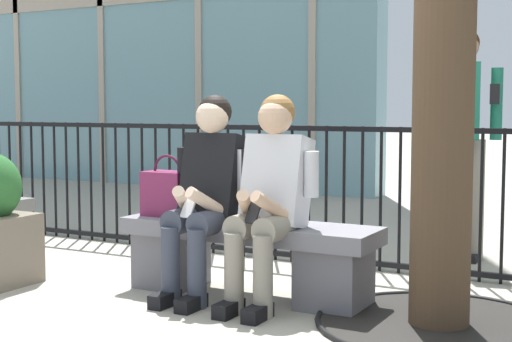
{
  "coord_description": "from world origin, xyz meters",
  "views": [
    {
      "loc": [
        2.16,
        -3.9,
        1.14
      ],
      "look_at": [
        0.0,
        0.1,
        0.75
      ],
      "focal_mm": 52.72,
      "sensor_mm": 36.0,
      "label": 1
    }
  ],
  "objects_px": {
    "handbag_on_bench": "(167,193)",
    "bystander_at_railing": "(463,126)",
    "stone_bench": "(248,251)",
    "seated_person_companion": "(270,193)",
    "seated_person_with_phone": "(207,189)"
  },
  "relations": [
    {
      "from": "handbag_on_bench",
      "to": "bystander_at_railing",
      "type": "bearing_deg",
      "value": 49.96
    },
    {
      "from": "stone_bench",
      "to": "handbag_on_bench",
      "type": "relative_size",
      "value": 4.11
    },
    {
      "from": "stone_bench",
      "to": "handbag_on_bench",
      "type": "bearing_deg",
      "value": -179.01
    },
    {
      "from": "seated_person_companion",
      "to": "handbag_on_bench",
      "type": "relative_size",
      "value": 3.11
    },
    {
      "from": "handbag_on_bench",
      "to": "seated_person_with_phone",
      "type": "bearing_deg",
      "value": -17.85
    },
    {
      "from": "seated_person_companion",
      "to": "handbag_on_bench",
      "type": "height_order",
      "value": "seated_person_companion"
    },
    {
      "from": "seated_person_companion",
      "to": "handbag_on_bench",
      "type": "xyz_separation_m",
      "value": [
        -0.79,
        0.12,
        -0.05
      ]
    },
    {
      "from": "seated_person_companion",
      "to": "bystander_at_railing",
      "type": "height_order",
      "value": "bystander_at_railing"
    },
    {
      "from": "stone_bench",
      "to": "seated_person_with_phone",
      "type": "bearing_deg",
      "value": -148.7
    },
    {
      "from": "stone_bench",
      "to": "handbag_on_bench",
      "type": "xyz_separation_m",
      "value": [
        -0.58,
        -0.01,
        0.33
      ]
    },
    {
      "from": "stone_bench",
      "to": "seated_person_with_phone",
      "type": "relative_size",
      "value": 1.32
    },
    {
      "from": "seated_person_with_phone",
      "to": "seated_person_companion",
      "type": "bearing_deg",
      "value": 0.0
    },
    {
      "from": "seated_person_with_phone",
      "to": "handbag_on_bench",
      "type": "relative_size",
      "value": 3.11
    },
    {
      "from": "stone_bench",
      "to": "seated_person_companion",
      "type": "height_order",
      "value": "seated_person_companion"
    },
    {
      "from": "handbag_on_bench",
      "to": "bystander_at_railing",
      "type": "relative_size",
      "value": 0.23
    }
  ]
}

